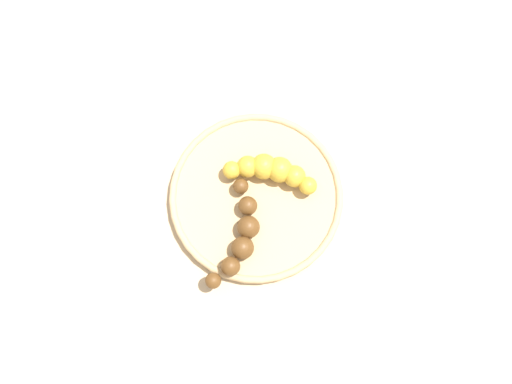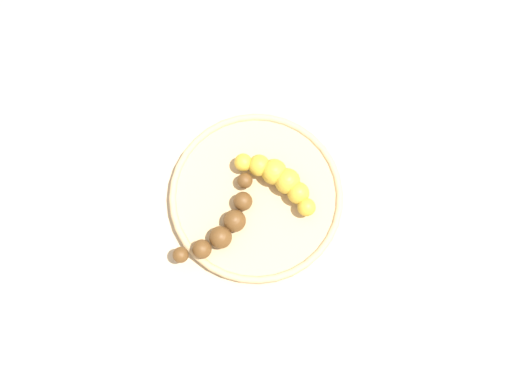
{
  "view_description": "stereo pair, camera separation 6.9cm",
  "coord_description": "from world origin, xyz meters",
  "views": [
    {
      "loc": [
        0.13,
        -0.1,
        0.71
      ],
      "look_at": [
        0.0,
        0.0,
        0.04
      ],
      "focal_mm": 35.11,
      "sensor_mm": 36.0,
      "label": 1
    },
    {
      "loc": [
        0.16,
        -0.04,
        0.71
      ],
      "look_at": [
        0.0,
        0.0,
        0.04
      ],
      "focal_mm": 35.11,
      "sensor_mm": 36.0,
      "label": 2
    }
  ],
  "objects": [
    {
      "name": "ground_plane",
      "position": [
        0.0,
        0.0,
        0.0
      ],
      "size": [
        2.4,
        2.4,
        0.0
      ],
      "primitive_type": "plane",
      "color": "tan"
    },
    {
      "name": "banana_overripe",
      "position": [
        0.04,
        -0.05,
        0.03
      ],
      "size": [
        0.1,
        0.13,
        0.03
      ],
      "rotation": [
        0.0,
        0.0,
        0.65
      ],
      "color": "#593819",
      "rests_on": "fruit_bowl"
    },
    {
      "name": "fruit_bowl",
      "position": [
        0.0,
        0.0,
        0.01
      ],
      "size": [
        0.25,
        0.25,
        0.02
      ],
      "color": "tan",
      "rests_on": "ground_plane"
    },
    {
      "name": "banana_spotted",
      "position": [
        -0.01,
        0.04,
        0.04
      ],
      "size": [
        0.11,
        0.1,
        0.04
      ],
      "rotation": [
        0.0,
        0.0,
        2.28
      ],
      "color": "gold",
      "rests_on": "fruit_bowl"
    }
  ]
}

